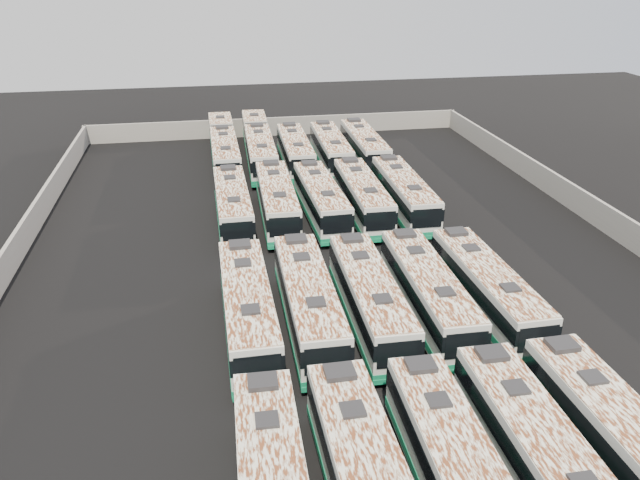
{
  "coord_description": "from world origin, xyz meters",
  "views": [
    {
      "loc": [
        -8.1,
        -38.25,
        20.11
      ],
      "look_at": [
        -0.95,
        1.51,
        1.6
      ],
      "focal_mm": 35.0,
      "sensor_mm": 36.0,
      "label": 1
    }
  ],
  "objects": [
    {
      "name": "ground",
      "position": [
        0.0,
        0.0,
        0.0
      ],
      "size": [
        140.0,
        140.0,
        0.0
      ],
      "primitive_type": "plane",
      "color": "black",
      "rests_on": "ground"
    },
    {
      "name": "perimeter_wall",
      "position": [
        0.0,
        0.0,
        1.1
      ],
      "size": [
        45.2,
        73.2,
        2.2
      ],
      "color": "gray",
      "rests_on": "ground"
    },
    {
      "name": "bus_front_center",
      "position": [
        0.38,
        -21.3,
        1.75
      ],
      "size": [
        2.8,
        12.2,
        3.42
      ],
      "rotation": [
        0.0,
        0.0,
        -0.02
      ],
      "color": "silver",
      "rests_on": "ground"
    },
    {
      "name": "bus_front_right",
      "position": [
        3.94,
        -21.2,
        1.78
      ],
      "size": [
        2.66,
        12.35,
        3.48
      ],
      "rotation": [
        0.0,
        0.0,
        -0.0
      ],
      "color": "silver",
      "rests_on": "ground"
    },
    {
      "name": "bus_front_far_right",
      "position": [
        7.63,
        -21.2,
        1.8
      ],
      "size": [
        2.91,
        12.52,
        3.51
      ],
      "rotation": [
        0.0,
        0.0,
        0.02
      ],
      "color": "silver",
      "rests_on": "ground"
    },
    {
      "name": "bus_midfront_far_left",
      "position": [
        -6.74,
        -7.41,
        1.82
      ],
      "size": [
        2.76,
        12.61,
        3.55
      ],
      "rotation": [
        0.0,
        0.0,
        0.01
      ],
      "color": "silver",
      "rests_on": "ground"
    },
    {
      "name": "bus_midfront_left",
      "position": [
        -3.22,
        -7.29,
        1.83
      ],
      "size": [
        2.83,
        12.71,
        3.57
      ],
      "rotation": [
        0.0,
        0.0,
        -0.01
      ],
      "color": "silver",
      "rests_on": "ground"
    },
    {
      "name": "bus_midfront_center",
      "position": [
        0.4,
        -7.5,
        1.78
      ],
      "size": [
        2.8,
        12.41,
        3.49
      ],
      "rotation": [
        0.0,
        0.0,
        -0.01
      ],
      "color": "silver",
      "rests_on": "ground"
    },
    {
      "name": "bus_midfront_right",
      "position": [
        4.0,
        -7.36,
        1.78
      ],
      "size": [
        2.8,
        12.37,
        3.47
      ],
      "rotation": [
        0.0,
        0.0,
        -0.02
      ],
      "color": "silver",
      "rests_on": "ground"
    },
    {
      "name": "bus_midfront_far_right",
      "position": [
        7.69,
        -7.51,
        1.75
      ],
      "size": [
        2.8,
        12.19,
        3.42
      ],
      "rotation": [
        0.0,
        0.0,
        0.02
      ],
      "color": "silver",
      "rests_on": "ground"
    },
    {
      "name": "bus_midback_far_left",
      "position": [
        -6.74,
        9.07,
        1.75
      ],
      "size": [
        2.7,
        12.18,
        3.42
      ],
      "rotation": [
        0.0,
        0.0,
        0.01
      ],
      "color": "silver",
      "rests_on": "ground"
    },
    {
      "name": "bus_midback_left",
      "position": [
        -3.13,
        9.32,
        1.8
      ],
      "size": [
        2.93,
        12.57,
        3.53
      ],
      "rotation": [
        0.0,
        0.0,
        -0.02
      ],
      "color": "silver",
      "rests_on": "ground"
    },
    {
      "name": "bus_midback_center",
      "position": [
        0.49,
        9.1,
        1.75
      ],
      "size": [
        2.87,
        12.23,
        3.43
      ],
      "rotation": [
        0.0,
        0.0,
        0.02
      ],
      "color": "silver",
      "rests_on": "ground"
    },
    {
      "name": "bus_midback_right",
      "position": [
        4.01,
        9.11,
        1.78
      ],
      "size": [
        2.83,
        12.42,
        3.49
      ],
      "rotation": [
        0.0,
        0.0,
        -0.02
      ],
      "color": "silver",
      "rests_on": "ground"
    },
    {
      "name": "bus_midback_far_right",
      "position": [
        7.6,
        9.03,
        1.8
      ],
      "size": [
        2.88,
        12.53,
        3.52
      ],
      "rotation": [
        0.0,
        0.0,
        -0.02
      ],
      "color": "silver",
      "rests_on": "ground"
    },
    {
      "name": "bus_back_far_left",
      "position": [
        -6.8,
        26.36,
        1.77
      ],
      "size": [
        2.73,
        19.14,
        3.47
      ],
      "rotation": [
        0.0,
        0.0,
        0.01
      ],
      "color": "silver",
      "rests_on": "ground"
    },
    {
      "name": "bus_back_left",
      "position": [
        -3.12,
        26.42,
        1.81
      ],
      "size": [
        3.14,
        19.56,
        3.54
      ],
      "rotation": [
        0.0,
        0.0,
        -0.03
      ],
      "color": "silver",
      "rests_on": "ground"
    },
    {
      "name": "bus_back_center",
      "position": [
        0.35,
        23.05,
        1.77
      ],
      "size": [
        2.84,
        12.34,
        3.47
      ],
      "rotation": [
        0.0,
        0.0,
        -0.02
      ],
      "color": "silver",
      "rests_on": "ground"
    },
    {
      "name": "bus_back_right",
      "position": [
        4.08,
        23.1,
        1.78
      ],
      "size": [
        2.92,
        12.44,
        3.49
      ],
      "rotation": [
        0.0,
        0.0,
        -0.02
      ],
      "color": "silver",
      "rests_on": "ground"
    },
    {
      "name": "bus_back_far_right",
      "position": [
        7.66,
        23.22,
        1.82
      ],
      "size": [
        2.88,
        12.66,
        3.56
      ],
      "rotation": [
        0.0,
        0.0,
        -0.02
      ],
      "color": "silver",
      "rests_on": "ground"
    }
  ]
}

